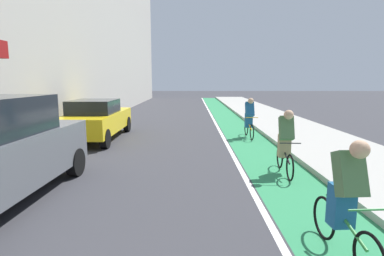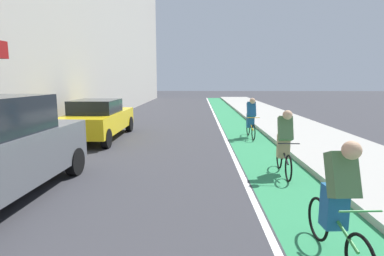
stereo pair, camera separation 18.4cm
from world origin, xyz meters
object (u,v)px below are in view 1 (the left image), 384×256
Objects in this scene: cyclist_trailing at (285,142)px; parked_sedan_yellow_cab at (96,119)px; cyclist_far at (249,116)px; cyclist_mid at (346,199)px.

parked_sedan_yellow_cab is at bearing 143.23° from cyclist_trailing.
cyclist_far is at bearing 89.87° from cyclist_trailing.
parked_sedan_yellow_cab is 2.70× the size of cyclist_trailing.
cyclist_mid is at bearing -92.27° from cyclist_far.
cyclist_trailing is at bearing 84.89° from cyclist_mid.
cyclist_trailing is (0.32, 3.60, -0.00)m from cyclist_mid.
cyclist_trailing is (5.94, -4.44, 0.02)m from parked_sedan_yellow_cab.
cyclist_mid reaches higher than cyclist_far.
cyclist_mid is 3.61m from cyclist_trailing.
cyclist_far reaches higher than parked_sedan_yellow_cab.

